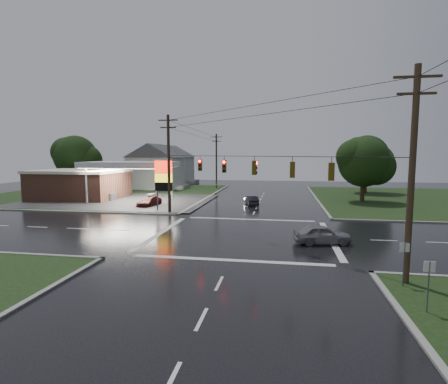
% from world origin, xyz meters
% --- Properties ---
extents(ground, '(120.00, 120.00, 0.00)m').
position_xyz_m(ground, '(0.00, 0.00, 0.00)').
color(ground, black).
rests_on(ground, ground).
extents(grass_nw, '(36.00, 36.00, 0.08)m').
position_xyz_m(grass_nw, '(-26.00, 26.00, 0.04)').
color(grass_nw, black).
rests_on(grass_nw, ground).
extents(grass_ne, '(36.00, 36.00, 0.08)m').
position_xyz_m(grass_ne, '(26.00, 26.00, 0.04)').
color(grass_ne, black).
rests_on(grass_ne, ground).
extents(gas_station, '(26.20, 18.00, 5.60)m').
position_xyz_m(gas_station, '(-25.68, 19.70, 2.55)').
color(gas_station, '#2D2D2D').
rests_on(gas_station, ground).
extents(pylon_sign, '(2.00, 0.35, 6.00)m').
position_xyz_m(pylon_sign, '(-10.50, 10.50, 4.01)').
color(pylon_sign, '#59595E').
rests_on(pylon_sign, ground).
extents(utility_pole_nw, '(2.20, 0.32, 11.00)m').
position_xyz_m(utility_pole_nw, '(-9.50, 9.50, 5.72)').
color(utility_pole_nw, '#382619').
rests_on(utility_pole_nw, ground).
extents(utility_pole_se, '(2.20, 0.32, 11.00)m').
position_xyz_m(utility_pole_se, '(9.50, -9.50, 5.72)').
color(utility_pole_se, '#382619').
rests_on(utility_pole_se, ground).
extents(utility_pole_n, '(2.20, 0.32, 10.50)m').
position_xyz_m(utility_pole_n, '(-9.50, 38.00, 5.47)').
color(utility_pole_n, '#382619').
rests_on(utility_pole_n, ground).
extents(traffic_signals, '(26.87, 26.87, 1.47)m').
position_xyz_m(traffic_signals, '(0.02, -0.02, 6.48)').
color(traffic_signals, black).
rests_on(traffic_signals, ground).
extents(house_near, '(11.05, 8.48, 8.60)m').
position_xyz_m(house_near, '(-20.95, 36.00, 4.41)').
color(house_near, silver).
rests_on(house_near, ground).
extents(house_far, '(11.05, 8.48, 8.60)m').
position_xyz_m(house_far, '(-21.95, 48.00, 4.41)').
color(house_far, silver).
rests_on(house_far, ground).
extents(tree_nw_behind, '(8.93, 7.60, 10.00)m').
position_xyz_m(tree_nw_behind, '(-33.84, 29.99, 6.18)').
color(tree_nw_behind, black).
rests_on(tree_nw_behind, ground).
extents(tree_ne_near, '(7.99, 6.80, 8.98)m').
position_xyz_m(tree_ne_near, '(14.14, 21.99, 5.56)').
color(tree_ne_near, black).
rests_on(tree_ne_near, ground).
extents(tree_ne_far, '(8.46, 7.20, 9.80)m').
position_xyz_m(tree_ne_far, '(17.15, 33.99, 6.18)').
color(tree_ne_far, black).
rests_on(tree_ne_far, ground).
extents(car_north, '(2.26, 4.02, 1.25)m').
position_xyz_m(car_north, '(-0.80, 16.98, 0.63)').
color(car_north, black).
rests_on(car_north, ground).
extents(car_crossing, '(4.43, 2.42, 1.43)m').
position_xyz_m(car_crossing, '(6.13, -1.83, 0.71)').
color(car_crossing, gray).
rests_on(car_crossing, ground).
extents(car_pump, '(2.56, 4.48, 1.22)m').
position_xyz_m(car_pump, '(-13.70, 14.00, 0.61)').
color(car_pump, '#531713').
rests_on(car_pump, ground).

